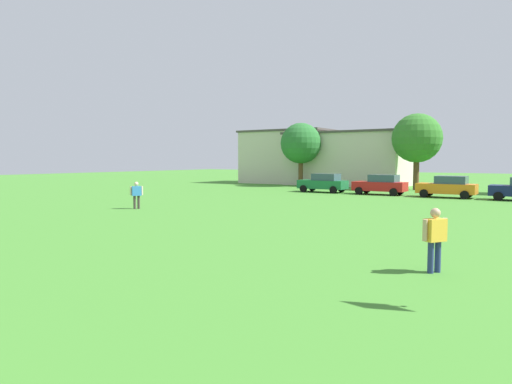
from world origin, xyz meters
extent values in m
plane|color=#42842D|center=(0.00, 30.00, 0.00)|extent=(160.00, 160.00, 0.00)
cylinder|color=navy|center=(6.04, 14.16, 0.42)|extent=(0.16, 0.16, 0.83)
cylinder|color=navy|center=(5.91, 13.94, 0.42)|extent=(0.16, 0.16, 0.83)
cube|color=yellow|center=(5.98, 14.05, 1.13)|extent=(0.56, 0.64, 0.59)
cylinder|color=tan|center=(6.16, 14.34, 1.14)|extent=(0.12, 0.12, 0.55)
cylinder|color=tan|center=(5.80, 13.76, 1.14)|extent=(0.12, 0.12, 0.55)
sphere|color=tan|center=(5.98, 14.05, 1.57)|extent=(0.26, 0.26, 0.26)
cylinder|color=#3F3833|center=(-12.45, 20.64, 0.40)|extent=(0.15, 0.15, 0.79)
cylinder|color=#3F3833|center=(-12.58, 20.44, 0.40)|extent=(0.15, 0.15, 0.79)
cube|color=#337FCC|center=(-12.51, 20.54, 1.07)|extent=(0.53, 0.60, 0.56)
cylinder|color=beige|center=(-12.34, 20.82, 1.09)|extent=(0.12, 0.12, 0.53)
cylinder|color=beige|center=(-12.69, 20.27, 1.09)|extent=(0.12, 0.12, 0.53)
sphere|color=beige|center=(-12.51, 20.54, 1.50)|extent=(0.25, 0.25, 0.25)
cube|color=#196B38|center=(-9.34, 39.53, 0.70)|extent=(4.30, 1.80, 0.76)
cube|color=#334756|center=(-8.99, 39.53, 1.38)|extent=(2.24, 1.58, 0.60)
cylinder|color=black|center=(-10.80, 38.63, 0.32)|extent=(0.64, 0.22, 0.64)
cylinder|color=black|center=(-10.80, 40.43, 0.32)|extent=(0.64, 0.22, 0.64)
cylinder|color=black|center=(-7.88, 38.63, 0.32)|extent=(0.64, 0.22, 0.64)
cylinder|color=black|center=(-7.88, 40.43, 0.32)|extent=(0.64, 0.22, 0.64)
cube|color=red|center=(-4.11, 39.61, 0.70)|extent=(4.30, 1.80, 0.76)
cube|color=#334756|center=(-3.77, 39.61, 1.38)|extent=(2.24, 1.58, 0.60)
cylinder|color=black|center=(-5.57, 38.71, 0.32)|extent=(0.64, 0.22, 0.64)
cylinder|color=black|center=(-5.57, 40.51, 0.32)|extent=(0.64, 0.22, 0.64)
cylinder|color=black|center=(-2.65, 38.71, 0.32)|extent=(0.64, 0.22, 0.64)
cylinder|color=black|center=(-2.65, 40.51, 0.32)|extent=(0.64, 0.22, 0.64)
cube|color=orange|center=(1.21, 39.52, 0.70)|extent=(4.30, 1.80, 0.76)
cube|color=#334756|center=(1.55, 39.52, 1.38)|extent=(2.24, 1.58, 0.60)
cylinder|color=black|center=(-0.25, 38.62, 0.32)|extent=(0.64, 0.22, 0.64)
cylinder|color=black|center=(-0.25, 40.42, 0.32)|extent=(0.64, 0.22, 0.64)
cylinder|color=black|center=(2.67, 38.62, 0.32)|extent=(0.64, 0.22, 0.64)
cylinder|color=black|center=(2.67, 40.42, 0.32)|extent=(0.64, 0.22, 0.64)
cylinder|color=black|center=(4.89, 38.67, 0.32)|extent=(0.64, 0.22, 0.64)
cylinder|color=black|center=(4.89, 40.47, 0.32)|extent=(0.64, 0.22, 0.64)
cylinder|color=brown|center=(-15.53, 46.95, 1.42)|extent=(0.52, 0.52, 2.83)
sphere|color=#286B2D|center=(-15.53, 46.95, 4.73)|extent=(4.47, 4.47, 4.47)
cylinder|color=brown|center=(-3.14, 47.37, 1.50)|extent=(0.55, 0.55, 2.99)
sphere|color=#337528|center=(-3.14, 47.37, 5.00)|extent=(4.73, 4.73, 4.73)
cube|color=beige|center=(-19.81, 51.90, 3.14)|extent=(10.76, 6.79, 6.28)
cube|color=#4C4742|center=(-19.81, 51.90, 6.40)|extent=(11.20, 7.06, 0.24)
cube|color=beige|center=(-11.90, 51.90, 2.91)|extent=(13.12, 7.81, 5.82)
cube|color=#4C4742|center=(-11.90, 51.90, 5.94)|extent=(13.64, 8.13, 0.24)
camera|label=1|loc=(8.69, 1.55, 2.96)|focal=32.47mm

